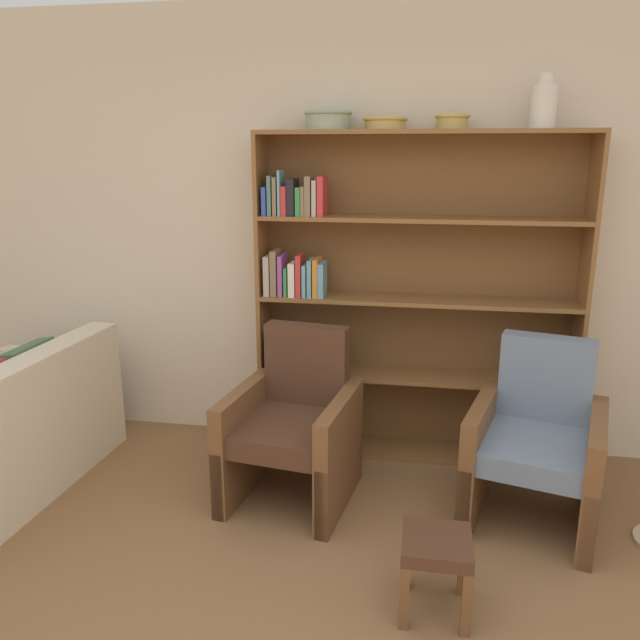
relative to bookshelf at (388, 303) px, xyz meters
name	(u,v)px	position (x,y,z in m)	size (l,w,h in m)	color
wall_back	(384,235)	(-0.05, 0.17, 0.40)	(12.00, 0.06, 2.75)	beige
bookshelf	(388,303)	(0.00, 0.00, 0.00)	(1.93, 0.30, 2.00)	brown
bowl_sage	(328,119)	(-0.37, -0.02, 1.08)	(0.28, 0.28, 0.11)	gray
bowl_copper	(385,122)	(-0.05, -0.02, 1.06)	(0.26, 0.26, 0.07)	tan
bowl_cream	(452,121)	(0.33, -0.02, 1.07)	(0.20, 0.20, 0.08)	tan
vase_tall	(544,105)	(0.81, -0.02, 1.14)	(0.14, 0.14, 0.29)	silver
armchair_leather	(294,427)	(-0.46, -0.63, -0.57)	(0.73, 0.77, 0.93)	brown
armchair_cushioned	(536,445)	(0.82, -0.64, -0.57)	(0.80, 0.82, 0.93)	brown
footstool	(436,554)	(0.31, -1.46, -0.71)	(0.29, 0.29, 0.35)	brown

